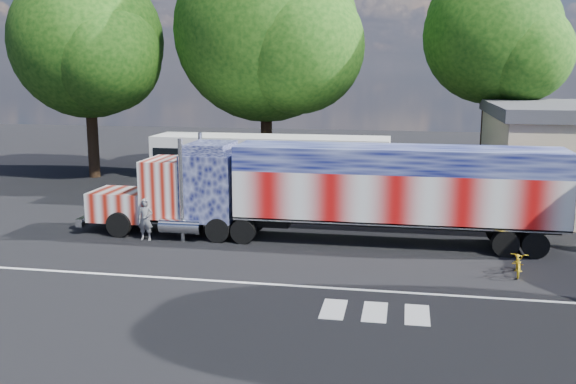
% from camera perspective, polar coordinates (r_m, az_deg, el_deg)
% --- Properties ---
extents(ground, '(100.00, 100.00, 0.00)m').
position_cam_1_polar(ground, '(23.98, -1.31, -5.81)').
color(ground, black).
extents(lane_markings, '(30.00, 2.67, 0.01)m').
position_cam_1_polar(lane_markings, '(20.17, 1.29, -9.11)').
color(lane_markings, silver).
rests_on(lane_markings, ground).
extents(semi_truck, '(19.63, 3.10, 4.18)m').
position_cam_1_polar(semi_truck, '(25.83, 4.22, 0.30)').
color(semi_truck, black).
rests_on(semi_truck, ground).
extents(coach_bus, '(12.06, 2.81, 3.51)m').
position_cam_1_polar(coach_bus, '(32.88, -1.56, 2.05)').
color(coach_bus, silver).
rests_on(coach_bus, ground).
extents(woman, '(0.64, 0.43, 1.72)m').
position_cam_1_polar(woman, '(26.74, -12.56, -2.40)').
color(woman, slate).
rests_on(woman, ground).
extents(bicycle, '(0.74, 1.64, 0.83)m').
position_cam_1_polar(bicycle, '(23.32, 19.79, -5.91)').
color(bicycle, gold).
rests_on(bicycle, ground).
extents(tree_nw_a, '(9.90, 9.43, 13.22)m').
position_cam_1_polar(tree_nw_a, '(42.54, -17.26, 12.57)').
color(tree_nw_a, black).
rests_on(tree_nw_a, ground).
extents(tree_ne_a, '(8.17, 7.78, 12.62)m').
position_cam_1_polar(tree_ne_a, '(39.25, 17.90, 13.02)').
color(tree_ne_a, black).
rests_on(tree_ne_a, ground).
extents(tree_n_mid, '(11.61, 11.05, 14.70)m').
position_cam_1_polar(tree_n_mid, '(39.63, -1.74, 14.16)').
color(tree_n_mid, black).
rests_on(tree_n_mid, ground).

